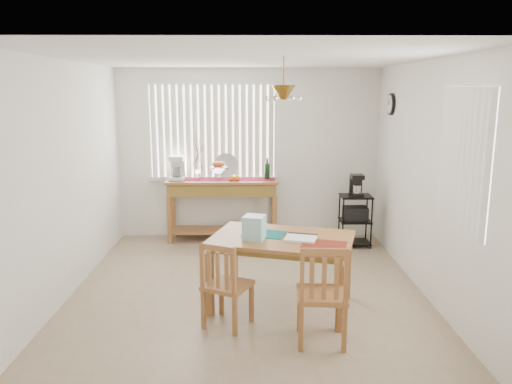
{
  "coord_description": "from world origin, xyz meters",
  "views": [
    {
      "loc": [
        0.04,
        -5.41,
        2.27
      ],
      "look_at": [
        0.1,
        0.55,
        1.05
      ],
      "focal_mm": 35.0,
      "sensor_mm": 36.0,
      "label": 1
    }
  ],
  "objects_px": {
    "cart_items": "(356,186)",
    "wire_cart": "(355,216)",
    "sideboard": "(223,195)",
    "chair_right": "(322,295)",
    "chair_left": "(226,285)",
    "dining_table": "(282,245)"
  },
  "relations": [
    {
      "from": "cart_items",
      "to": "wire_cart",
      "type": "bearing_deg",
      "value": -90.0
    },
    {
      "from": "sideboard",
      "to": "chair_right",
      "type": "distance_m",
      "value": 3.4
    },
    {
      "from": "cart_items",
      "to": "chair_left",
      "type": "xyz_separation_m",
      "value": [
        -1.78,
        -2.58,
        -0.48
      ]
    },
    {
      "from": "chair_left",
      "to": "chair_right",
      "type": "distance_m",
      "value": 0.95
    },
    {
      "from": "sideboard",
      "to": "wire_cart",
      "type": "height_order",
      "value": "sideboard"
    },
    {
      "from": "wire_cart",
      "to": "cart_items",
      "type": "distance_m",
      "value": 0.45
    },
    {
      "from": "sideboard",
      "to": "chair_right",
      "type": "bearing_deg",
      "value": -71.81
    },
    {
      "from": "wire_cart",
      "to": "dining_table",
      "type": "height_order",
      "value": "dining_table"
    },
    {
      "from": "sideboard",
      "to": "chair_left",
      "type": "bearing_deg",
      "value": -86.46
    },
    {
      "from": "cart_items",
      "to": "chair_right",
      "type": "height_order",
      "value": "cart_items"
    },
    {
      "from": "dining_table",
      "to": "chair_right",
      "type": "distance_m",
      "value": 0.89
    },
    {
      "from": "sideboard",
      "to": "cart_items",
      "type": "bearing_deg",
      "value": -8.69
    },
    {
      "from": "sideboard",
      "to": "chair_left",
      "type": "distance_m",
      "value": 2.9
    },
    {
      "from": "chair_right",
      "to": "dining_table",
      "type": "bearing_deg",
      "value": 111.19
    },
    {
      "from": "sideboard",
      "to": "dining_table",
      "type": "distance_m",
      "value": 2.53
    },
    {
      "from": "cart_items",
      "to": "dining_table",
      "type": "xyz_separation_m",
      "value": [
        -1.21,
        -2.12,
        -0.22
      ]
    },
    {
      "from": "wire_cart",
      "to": "dining_table",
      "type": "distance_m",
      "value": 2.44
    },
    {
      "from": "cart_items",
      "to": "chair_left",
      "type": "relative_size",
      "value": 0.36
    },
    {
      "from": "wire_cart",
      "to": "dining_table",
      "type": "bearing_deg",
      "value": -119.87
    },
    {
      "from": "sideboard",
      "to": "wire_cart",
      "type": "distance_m",
      "value": 2.0
    },
    {
      "from": "sideboard",
      "to": "chair_right",
      "type": "height_order",
      "value": "chair_right"
    },
    {
      "from": "cart_items",
      "to": "chair_right",
      "type": "distance_m",
      "value": 3.09
    }
  ]
}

